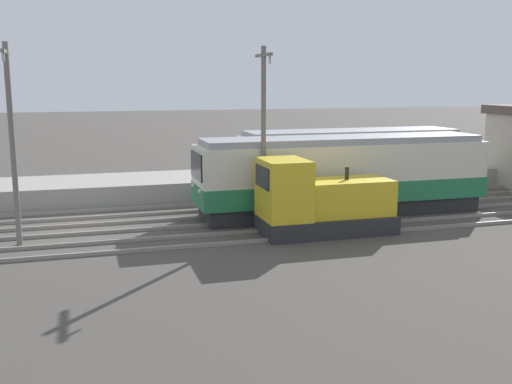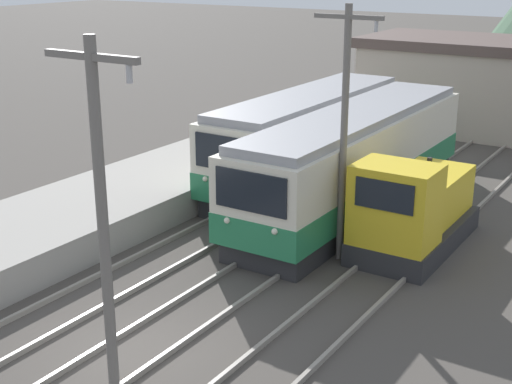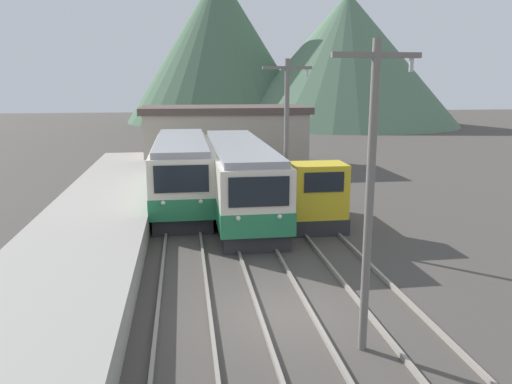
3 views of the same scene
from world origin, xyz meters
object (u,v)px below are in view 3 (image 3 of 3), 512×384
commuter_train_left (182,175)px  catenary_mast_near (370,190)px  commuter_train_center (239,180)px  shunting_locomotive (309,197)px  catenary_mast_mid (287,142)px

commuter_train_left → catenary_mast_near: bearing=-74.2°
commuter_train_center → shunting_locomotive: commuter_train_center is taller
commuter_train_left → catenary_mast_near: (4.31, -15.27, 2.31)m
commuter_train_left → shunting_locomotive: (5.80, -4.04, -0.45)m
commuter_train_left → shunting_locomotive: 7.08m
shunting_locomotive → catenary_mast_mid: (-1.49, -1.85, 2.76)m
commuter_train_center → catenary_mast_near: size_ratio=1.83×
catenary_mast_mid → shunting_locomotive: bearing=51.1°
shunting_locomotive → catenary_mast_near: (-1.49, -11.23, 2.76)m
commuter_train_center → catenary_mast_mid: 4.99m
commuter_train_left → shunting_locomotive: commuter_train_left is taller
commuter_train_left → catenary_mast_near: size_ratio=1.55×
commuter_train_center → catenary_mast_mid: size_ratio=1.83×
commuter_train_center → catenary_mast_near: 13.81m
commuter_train_center → shunting_locomotive: bearing=-37.5°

